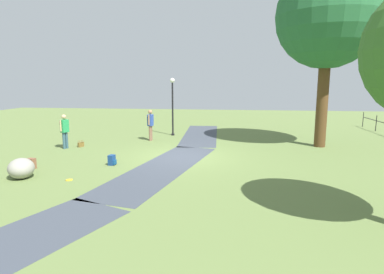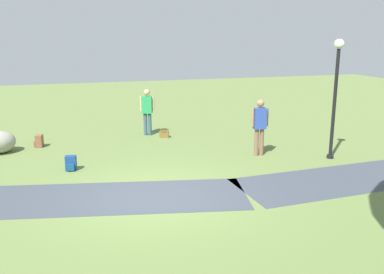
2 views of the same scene
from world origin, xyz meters
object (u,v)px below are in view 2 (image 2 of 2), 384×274
(backpack_by_boulder, at_px, (39,141))
(spare_backpack_on_lawn, at_px, (71,163))
(man_near_boulder, at_px, (260,123))
(lamp_post, at_px, (336,86))
(handbag_on_grass, at_px, (164,134))
(woman_with_handbag, at_px, (147,109))

(backpack_by_boulder, xyz_separation_m, spare_backpack_on_lawn, (-0.92, 2.80, 0.00))
(spare_backpack_on_lawn, bearing_deg, man_near_boulder, 178.12)
(lamp_post, height_order, man_near_boulder, lamp_post)
(backpack_by_boulder, bearing_deg, man_near_boulder, 154.96)
(handbag_on_grass, relative_size, spare_backpack_on_lawn, 0.90)
(spare_backpack_on_lawn, bearing_deg, backpack_by_boulder, -71.84)
(woman_with_handbag, height_order, man_near_boulder, man_near_boulder)
(lamp_post, height_order, backpack_by_boulder, lamp_post)
(handbag_on_grass, height_order, backpack_by_boulder, backpack_by_boulder)
(man_near_boulder, xyz_separation_m, backpack_by_boulder, (6.38, -2.98, -0.80))
(lamp_post, distance_m, woman_with_handbag, 6.50)
(man_near_boulder, distance_m, handbag_on_grass, 3.84)
(woman_with_handbag, bearing_deg, handbag_on_grass, 130.88)
(man_near_boulder, bearing_deg, backpack_by_boulder, -25.04)
(backpack_by_boulder, bearing_deg, woman_with_handbag, -170.69)
(woman_with_handbag, distance_m, handbag_on_grass, 1.10)
(handbag_on_grass, bearing_deg, woman_with_handbag, -49.12)
(woman_with_handbag, distance_m, spare_backpack_on_lawn, 4.46)
(man_near_boulder, xyz_separation_m, spare_backpack_on_lawn, (5.46, -0.18, -0.80))
(lamp_post, relative_size, man_near_boulder, 2.02)
(spare_backpack_on_lawn, bearing_deg, handbag_on_grass, -138.78)
(woman_with_handbag, distance_m, backpack_by_boulder, 3.83)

